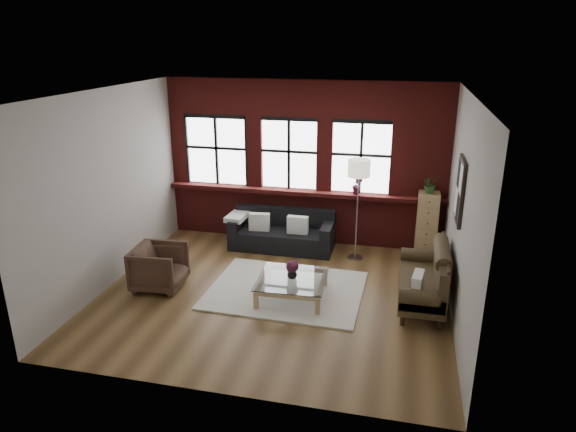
% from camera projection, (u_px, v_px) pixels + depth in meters
% --- Properties ---
extents(floor, '(5.50, 5.50, 0.00)m').
position_uv_depth(floor, '(274.00, 294.00, 8.31)').
color(floor, brown).
rests_on(floor, ground).
extents(ceiling, '(5.50, 5.50, 0.00)m').
position_uv_depth(ceiling, '(272.00, 93.00, 7.24)').
color(ceiling, white).
rests_on(ceiling, ground).
extents(wall_back, '(5.50, 0.00, 5.50)m').
position_uv_depth(wall_back, '(305.00, 163.00, 10.07)').
color(wall_back, '#A4A199').
rests_on(wall_back, ground).
extents(wall_front, '(5.50, 0.00, 5.50)m').
position_uv_depth(wall_front, '(214.00, 270.00, 5.48)').
color(wall_front, '#A4A199').
rests_on(wall_front, ground).
extents(wall_left, '(0.00, 5.00, 5.00)m').
position_uv_depth(wall_left, '(110.00, 189.00, 8.36)').
color(wall_left, '#A4A199').
rests_on(wall_left, ground).
extents(wall_right, '(0.00, 5.00, 5.00)m').
position_uv_depth(wall_right, '(462.00, 214.00, 7.20)').
color(wall_right, '#A4A199').
rests_on(wall_right, ground).
extents(brick_backwall, '(5.50, 0.12, 3.20)m').
position_uv_depth(brick_backwall, '(304.00, 163.00, 10.02)').
color(brick_backwall, maroon).
rests_on(brick_backwall, floor).
extents(sill_ledge, '(5.50, 0.30, 0.08)m').
position_uv_depth(sill_ledge, '(303.00, 192.00, 10.12)').
color(sill_ledge, maroon).
rests_on(sill_ledge, brick_backwall).
extents(window_left, '(1.38, 0.10, 1.50)m').
position_uv_depth(window_left, '(217.00, 151.00, 10.36)').
color(window_left, black).
rests_on(window_left, brick_backwall).
extents(window_mid, '(1.38, 0.10, 1.50)m').
position_uv_depth(window_mid, '(289.00, 155.00, 10.04)').
color(window_mid, black).
rests_on(window_mid, brick_backwall).
extents(window_right, '(1.38, 0.10, 1.50)m').
position_uv_depth(window_right, '(361.00, 159.00, 9.75)').
color(window_right, black).
rests_on(window_right, brick_backwall).
extents(wall_poster, '(0.05, 0.74, 0.94)m').
position_uv_depth(wall_poster, '(460.00, 191.00, 7.39)').
color(wall_poster, black).
rests_on(wall_poster, wall_right).
extents(shag_rug, '(2.52, 2.01, 0.03)m').
position_uv_depth(shag_rug, '(286.00, 290.00, 8.43)').
color(shag_rug, beige).
rests_on(shag_rug, floor).
extents(dark_sofa, '(2.00, 0.81, 0.72)m').
position_uv_depth(dark_sofa, '(282.00, 231.00, 10.00)').
color(dark_sofa, black).
rests_on(dark_sofa, floor).
extents(pillow_a, '(0.41, 0.18, 0.34)m').
position_uv_depth(pillow_a, '(259.00, 222.00, 9.94)').
color(pillow_a, white).
rests_on(pillow_a, dark_sofa).
extents(pillow_b, '(0.40, 0.14, 0.34)m').
position_uv_depth(pillow_b, '(298.00, 225.00, 9.78)').
color(pillow_b, white).
rests_on(pillow_b, dark_sofa).
extents(vintage_settee, '(0.76, 1.72, 0.92)m').
position_uv_depth(vintage_settee, '(422.00, 276.00, 7.91)').
color(vintage_settee, '#392E1A').
rests_on(vintage_settee, floor).
extents(pillow_settee, '(0.20, 0.40, 0.34)m').
position_uv_depth(pillow_settee, '(417.00, 284.00, 7.40)').
color(pillow_settee, white).
rests_on(pillow_settee, vintage_settee).
extents(armchair, '(0.85, 0.83, 0.73)m').
position_uv_depth(armchair, '(159.00, 267.00, 8.42)').
color(armchair, '#3C281E').
rests_on(armchair, floor).
extents(coffee_table, '(1.11, 1.11, 0.36)m').
position_uv_depth(coffee_table, '(292.00, 288.00, 8.14)').
color(coffee_table, tan).
rests_on(coffee_table, shag_rug).
extents(vase, '(0.20, 0.20, 0.16)m').
position_uv_depth(vase, '(292.00, 273.00, 8.06)').
color(vase, '#B2B2B2').
rests_on(vase, coffee_table).
extents(flowers, '(0.20, 0.20, 0.20)m').
position_uv_depth(flowers, '(292.00, 266.00, 8.02)').
color(flowers, '#511B32').
rests_on(flowers, vase).
extents(drawer_chest, '(0.38, 0.38, 1.25)m').
position_uv_depth(drawer_chest, '(427.00, 225.00, 9.56)').
color(drawer_chest, tan).
rests_on(drawer_chest, floor).
extents(potted_plant_top, '(0.38, 0.36, 0.34)m').
position_uv_depth(potted_plant_top, '(431.00, 184.00, 9.30)').
color(potted_plant_top, '#2D5923').
rests_on(potted_plant_top, drawer_chest).
extents(floor_lamp, '(0.40, 0.40, 2.04)m').
position_uv_depth(floor_lamp, '(357.00, 207.00, 9.33)').
color(floor_lamp, '#A5A5A8').
rests_on(floor_lamp, floor).
extents(sill_plant, '(0.21, 0.17, 0.36)m').
position_uv_depth(sill_plant, '(357.00, 185.00, 9.80)').
color(sill_plant, '#511B32').
rests_on(sill_plant, sill_ledge).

